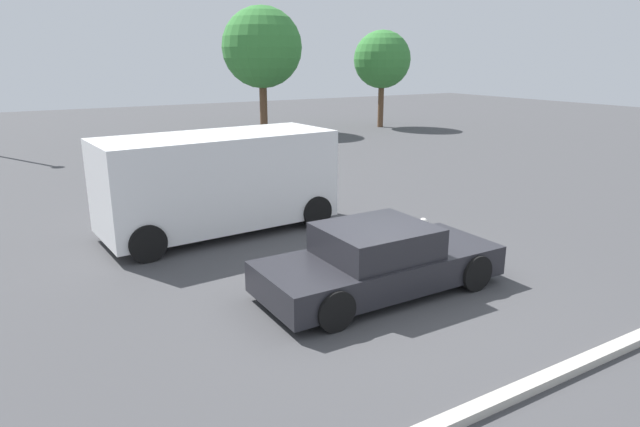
{
  "coord_description": "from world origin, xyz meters",
  "views": [
    {
      "loc": [
        -5.34,
        -7.0,
        3.9
      ],
      "look_at": [
        0.05,
        2.03,
        0.9
      ],
      "focal_mm": 30.85,
      "sensor_mm": 36.0,
      "label": 1
    }
  ],
  "objects": [
    {
      "name": "parking_curb",
      "position": [
        0.0,
        -3.31,
        0.06
      ],
      "size": [
        8.89,
        0.2,
        0.12
      ],
      "primitive_type": "cube",
      "color": "#B7B2A8",
      "rests_on": "ground_plane"
    },
    {
      "name": "sedan_foreground",
      "position": [
        0.03,
        0.03,
        0.55
      ],
      "size": [
        4.26,
        1.84,
        1.19
      ],
      "rotation": [
        0.0,
        0.0,
        -0.0
      ],
      "color": "#232328",
      "rests_on": "ground_plane"
    },
    {
      "name": "ground_plane",
      "position": [
        0.0,
        0.0,
        0.0
      ],
      "size": [
        80.0,
        80.0,
        0.0
      ],
      "primitive_type": "plane",
      "color": "#424244"
    },
    {
      "name": "van_white",
      "position": [
        -1.07,
        4.63,
        1.22
      ],
      "size": [
        5.34,
        2.5,
        2.25
      ],
      "rotation": [
        0.0,
        0.0,
        0.06
      ],
      "color": "white",
      "rests_on": "ground_plane"
    },
    {
      "name": "dog",
      "position": [
        2.53,
        1.87,
        0.27
      ],
      "size": [
        0.61,
        0.36,
        0.43
      ],
      "rotation": [
        0.0,
        0.0,
        0.34
      ],
      "color": "white",
      "rests_on": "ground_plane"
    },
    {
      "name": "tree_back_left",
      "position": [
        7.36,
        20.12,
        4.37
      ],
      "size": [
        4.17,
        4.17,
        6.48
      ],
      "color": "brown",
      "rests_on": "ground_plane"
    },
    {
      "name": "tree_back_center",
      "position": [
        14.12,
        18.72,
        3.76
      ],
      "size": [
        3.2,
        3.2,
        5.38
      ],
      "color": "brown",
      "rests_on": "ground_plane"
    }
  ]
}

